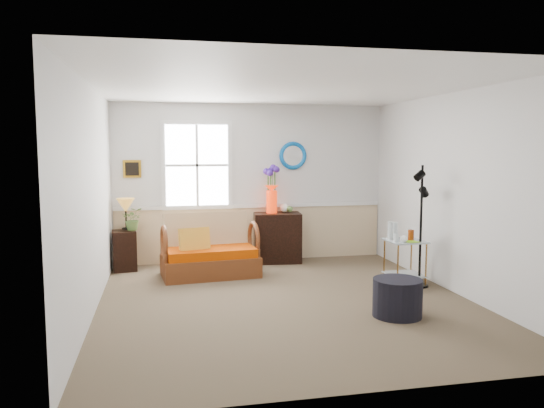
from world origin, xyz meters
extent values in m
cube|color=brown|center=(0.00, 0.00, 0.00)|extent=(4.50, 5.00, 0.01)
cube|color=white|center=(0.00, 0.00, 2.60)|extent=(4.50, 5.00, 0.01)
cube|color=silver|center=(0.00, 2.50, 1.30)|extent=(4.50, 0.01, 2.60)
cube|color=silver|center=(0.00, -2.50, 1.30)|extent=(4.50, 0.01, 2.60)
cube|color=silver|center=(-2.25, 0.00, 1.30)|extent=(0.01, 5.00, 2.60)
cube|color=silver|center=(2.25, 0.00, 1.30)|extent=(0.01, 5.00, 2.60)
cube|color=tan|center=(0.00, 2.48, 0.45)|extent=(4.46, 0.02, 0.90)
cube|color=silver|center=(0.00, 2.47, 0.92)|extent=(4.46, 0.04, 0.06)
cube|color=#B17C1D|center=(-1.92, 2.48, 1.55)|extent=(0.28, 0.03, 0.28)
torus|color=#0B7BC1|center=(0.70, 2.48, 1.75)|extent=(0.47, 0.07, 0.47)
imported|color=#4F7135|center=(-1.91, 2.16, 0.76)|extent=(0.35, 0.38, 0.28)
cylinder|color=black|center=(1.09, -0.80, 0.21)|extent=(0.64, 0.64, 0.42)
camera|label=1|loc=(-1.47, -6.18, 1.89)|focal=35.00mm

